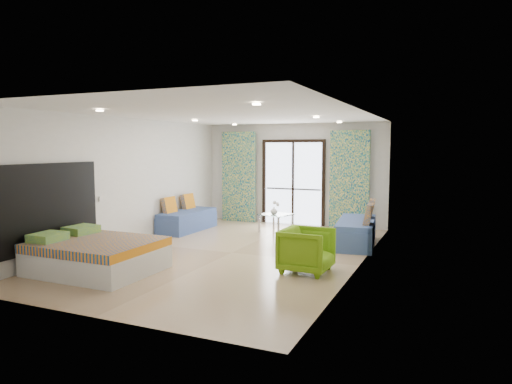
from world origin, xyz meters
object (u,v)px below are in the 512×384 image
at_px(daybed_left, 187,220).
at_px(coffee_table, 276,216).
at_px(daybed_right, 357,231).
at_px(bed, 96,255).
at_px(armchair, 307,248).

height_order(daybed_left, coffee_table, daybed_left).
xyz_separation_m(daybed_right, coffee_table, (-2.11, 0.70, 0.10)).
xyz_separation_m(bed, coffee_table, (1.48, 4.55, 0.12)).
relative_size(bed, daybed_right, 0.97).
bearing_deg(daybed_left, daybed_right, 0.98).
bearing_deg(coffee_table, bed, -108.02).
height_order(bed, armchair, armchair).
relative_size(bed, armchair, 2.38).
relative_size(daybed_right, armchair, 2.46).
bearing_deg(bed, armchair, 22.90).
height_order(bed, daybed_right, daybed_right).
bearing_deg(armchair, daybed_left, 59.57).
distance_m(daybed_right, coffee_table, 2.23).
bearing_deg(bed, daybed_right, 46.99).
bearing_deg(daybed_right, coffee_table, 154.84).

